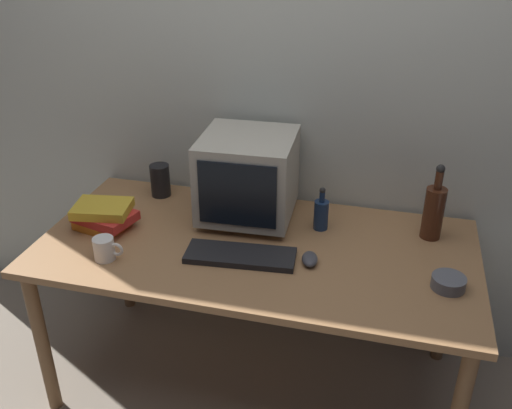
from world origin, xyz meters
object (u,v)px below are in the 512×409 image
(computer_mouse, at_px, (310,259))
(cd_spindle, at_px, (448,282))
(keyboard, at_px, (240,255))
(bottle_tall, at_px, (434,211))
(book_stack, at_px, (103,215))
(mug, at_px, (105,249))
(metal_canister, at_px, (160,180))
(bottle_short, at_px, (321,213))
(crt_monitor, at_px, (248,177))

(computer_mouse, xyz_separation_m, cd_spindle, (0.50, -0.03, 0.00))
(keyboard, height_order, cd_spindle, cd_spindle)
(keyboard, relative_size, bottle_tall, 1.31)
(book_stack, height_order, mug, book_stack)
(keyboard, distance_m, metal_canister, 0.66)
(bottle_short, bearing_deg, mug, -150.05)
(crt_monitor, distance_m, bottle_short, 0.34)
(computer_mouse, relative_size, book_stack, 0.37)
(book_stack, relative_size, mug, 2.27)
(crt_monitor, xyz_separation_m, book_stack, (-0.56, -0.24, -0.14))
(book_stack, xyz_separation_m, cd_spindle, (1.38, -0.08, -0.03))
(crt_monitor, distance_m, computer_mouse, 0.46)
(mug, distance_m, metal_canister, 0.56)
(bottle_short, bearing_deg, crt_monitor, 176.75)
(bottle_short, bearing_deg, computer_mouse, -89.74)
(bottle_short, relative_size, book_stack, 0.69)
(computer_mouse, distance_m, book_stack, 0.88)
(mug, xyz_separation_m, cd_spindle, (1.26, 0.13, -0.02))
(metal_canister, bearing_deg, mug, -89.12)
(mug, relative_size, cd_spindle, 1.00)
(bottle_short, xyz_separation_m, metal_canister, (-0.77, 0.12, 0.00))
(computer_mouse, distance_m, mug, 0.78)
(bottle_tall, height_order, mug, bottle_tall)
(computer_mouse, bearing_deg, cd_spindle, -13.68)
(keyboard, distance_m, cd_spindle, 0.76)
(book_stack, relative_size, cd_spindle, 2.27)
(keyboard, height_order, computer_mouse, computer_mouse)
(book_stack, distance_m, metal_canister, 0.36)
(computer_mouse, bearing_deg, crt_monitor, 127.84)
(book_stack, distance_m, cd_spindle, 1.38)
(keyboard, bearing_deg, book_stack, 167.06)
(book_stack, xyz_separation_m, metal_canister, (0.11, 0.34, 0.02))
(keyboard, bearing_deg, bottle_short, 43.99)
(bottle_short, relative_size, cd_spindle, 1.58)
(cd_spindle, bearing_deg, mug, -173.88)
(computer_mouse, xyz_separation_m, bottle_short, (-0.00, 0.27, 0.05))
(bottle_tall, bearing_deg, metal_canister, 176.42)
(bottle_tall, xyz_separation_m, bottle_short, (-0.44, -0.04, -0.05))
(crt_monitor, xyz_separation_m, mug, (-0.44, -0.45, -0.15))
(computer_mouse, relative_size, cd_spindle, 0.83)
(computer_mouse, relative_size, metal_canister, 0.67)
(computer_mouse, height_order, bottle_tall, bottle_tall)
(keyboard, xyz_separation_m, bottle_tall, (0.70, 0.35, 0.11))
(cd_spindle, bearing_deg, bottle_short, 148.92)
(book_stack, xyz_separation_m, mug, (0.12, -0.22, -0.01))
(book_stack, bearing_deg, crt_monitor, 23.05)
(crt_monitor, bearing_deg, keyboard, -79.96)
(bottle_tall, bearing_deg, book_stack, -168.67)
(crt_monitor, relative_size, bottle_tall, 1.26)
(crt_monitor, relative_size, cd_spindle, 3.36)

